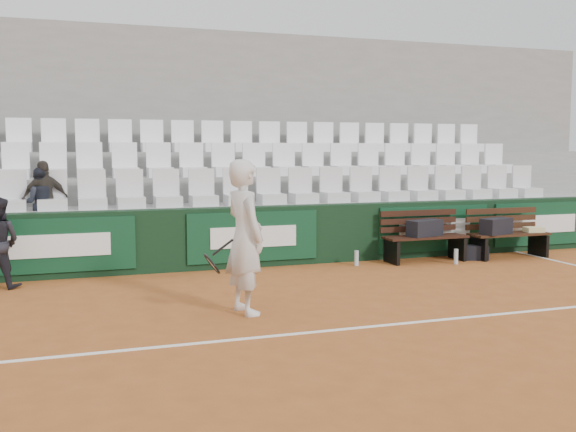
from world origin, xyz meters
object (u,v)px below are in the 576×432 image
object	(u,v)px
bench_left	(425,249)
water_bottle_far	(456,257)
sports_bag_right	(496,226)
spectator_c	(39,175)
sports_bag_left	(425,228)
spectator_b	(44,171)
tennis_player	(245,237)
water_bottle_near	(356,258)
bench_right	(509,245)
sports_bag_ground	(475,252)

from	to	relation	value
bench_left	water_bottle_far	world-z (taller)	bench_left
sports_bag_right	spectator_c	xyz separation A→B (m)	(-7.62, 1.21, 0.97)
sports_bag_left	spectator_c	distance (m)	6.44
water_bottle_far	spectator_b	distance (m)	6.90
spectator_b	tennis_player	bearing A→B (deg)	104.65
water_bottle_near	water_bottle_far	xyz separation A→B (m)	(1.67, -0.41, 0.00)
sports_bag_left	spectator_c	bearing A→B (deg)	170.67
bench_right	tennis_player	xyz separation A→B (m)	(-5.52, -2.31, 0.69)
sports_bag_left	water_bottle_far	world-z (taller)	sports_bag_left
bench_left	water_bottle_near	size ratio (longest dim) A/B	5.82
water_bottle_near	water_bottle_far	world-z (taller)	water_bottle_far
sports_bag_left	sports_bag_right	bearing A→B (deg)	-7.58
bench_right	sports_bag_ground	size ratio (longest dim) A/B	3.56
water_bottle_near	spectator_b	distance (m)	5.23
bench_left	sports_bag_left	size ratio (longest dim) A/B	2.30
bench_right	spectator_b	world-z (taller)	spectator_b
bench_right	water_bottle_near	world-z (taller)	bench_right
sports_bag_right	water_bottle_far	xyz separation A→B (m)	(-0.96, -0.22, -0.46)
bench_right	water_bottle_far	world-z (taller)	bench_right
bench_right	sports_bag_ground	world-z (taller)	bench_right
water_bottle_far	spectator_c	world-z (taller)	spectator_c
bench_left	sports_bag_right	xyz separation A→B (m)	(1.32, -0.19, 0.37)
sports_bag_left	water_bottle_near	world-z (taller)	sports_bag_left
bench_left	tennis_player	xyz separation A→B (m)	(-3.89, -2.44, 0.69)
sports_bag_ground	water_bottle_far	distance (m)	0.64
bench_left	sports_bag_ground	distance (m)	0.95
sports_bag_left	tennis_player	distance (m)	4.58
sports_bag_left	sports_bag_right	distance (m)	1.35
bench_right	spectator_c	bearing A→B (deg)	171.67
spectator_c	water_bottle_far	bearing A→B (deg)	167.99
sports_bag_right	water_bottle_near	world-z (taller)	sports_bag_right
sports_bag_right	tennis_player	world-z (taller)	tennis_player
spectator_c	water_bottle_near	bearing A→B (deg)	168.50
sports_bag_left	spectator_b	world-z (taller)	spectator_b
bench_right	sports_bag_ground	bearing A→B (deg)	179.43
sports_bag_left	tennis_player	xyz separation A→B (m)	(-3.87, -2.44, 0.33)
water_bottle_far	spectator_b	xyz separation A→B (m)	(-6.58, 1.43, 1.48)
sports_bag_left	sports_bag_ground	bearing A→B (deg)	-7.35
bench_left	sports_bag_right	size ratio (longest dim) A/B	2.47
sports_bag_right	bench_right	bearing A→B (deg)	8.55
bench_left	water_bottle_near	xyz separation A→B (m)	(-1.31, -0.00, -0.10)
sports_bag_ground	spectator_b	distance (m)	7.40
sports_bag_left	spectator_b	bearing A→B (deg)	170.55
sports_bag_left	sports_bag_right	world-z (taller)	sports_bag_right
sports_bag_right	sports_bag_ground	xyz separation A→B (m)	(-0.38, 0.05, -0.46)
sports_bag_right	water_bottle_near	size ratio (longest dim) A/B	2.36
sports_bag_left	spectator_c	xyz separation A→B (m)	(-6.28, 1.03, 0.97)
bench_right	spectator_b	xyz separation A→B (m)	(-7.86, 1.16, 1.39)
sports_bag_ground	spectator_c	xyz separation A→B (m)	(-7.24, 1.16, 1.43)
sports_bag_ground	water_bottle_far	world-z (taller)	water_bottle_far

